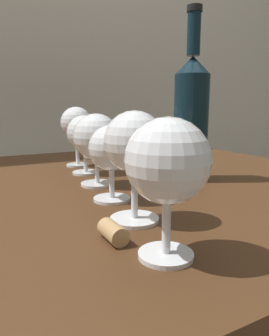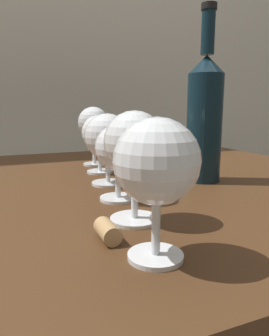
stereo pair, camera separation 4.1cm
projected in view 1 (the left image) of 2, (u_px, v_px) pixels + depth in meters
The scene contains 9 objects.
dining_table at pixel (94, 226), 0.66m from camera, with size 1.14×0.90×0.72m.
wine_glass_pinot at pixel (168, 164), 0.30m from camera, with size 0.08×0.08×0.14m.
wine_glass_empty at pixel (134, 146), 0.41m from camera, with size 0.08×0.08×0.15m.
wine_glass_port at pixel (111, 151), 0.50m from camera, with size 0.07×0.07×0.12m.
wine_glass_chardonnay at pixel (95, 139), 0.60m from camera, with size 0.09×0.09×0.14m.
wine_glass_amber at pixel (85, 134), 0.71m from camera, with size 0.08×0.08×0.13m.
wine_glass_cabernet at pixel (76, 124), 0.80m from camera, with size 0.08×0.08×0.15m.
wine_bottle at pixel (191, 115), 0.64m from camera, with size 0.07×0.07×0.34m.
cork at pixel (113, 232), 0.36m from camera, with size 0.02×0.02×0.04m, color tan.
Camera 1 is at (-0.22, -0.59, 0.87)m, focal length 33.88 mm.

